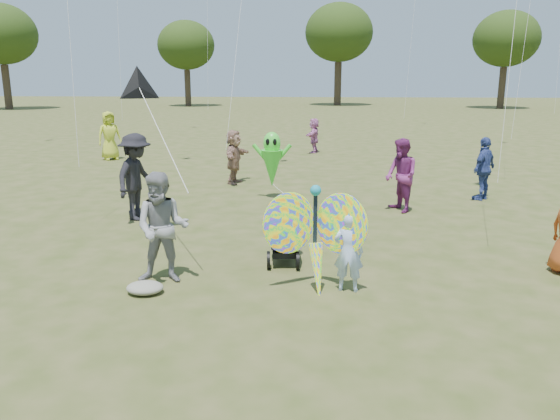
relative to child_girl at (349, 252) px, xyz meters
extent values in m
plane|color=#51592B|center=(-0.84, -1.03, -0.60)|extent=(160.00, 160.00, 0.00)
imported|color=#AEC7F6|center=(0.00, 0.00, 0.00)|extent=(0.47, 0.34, 1.20)
imported|color=gray|center=(-2.81, 0.15, 0.26)|extent=(0.88, 0.71, 1.72)
ellipsoid|color=gray|center=(-2.97, -0.34, -0.51)|extent=(0.54, 0.44, 0.17)
imported|color=black|center=(-4.48, 3.85, 0.36)|extent=(1.00, 1.38, 1.91)
imported|color=#304286|center=(3.72, 6.48, 0.21)|extent=(0.93, 0.97, 1.62)
imported|color=#9D7360|center=(-3.01, 8.20, 0.20)|extent=(0.74, 1.54, 1.59)
imported|color=#7B296B|center=(1.43, 5.02, 0.26)|extent=(0.92, 1.02, 1.72)
imported|color=gold|center=(-8.48, 12.54, 0.32)|extent=(1.06, 1.01, 1.83)
imported|color=#C16EAC|center=(-0.76, 15.11, 0.12)|extent=(0.68, 1.38, 1.43)
cube|color=black|center=(-1.03, 1.20, -0.05)|extent=(0.55, 0.90, 0.71)
cube|color=black|center=(-1.03, 1.20, -0.38)|extent=(0.49, 0.73, 0.10)
ellipsoid|color=black|center=(-1.03, 1.45, 0.28)|extent=(0.51, 0.45, 0.33)
cylinder|color=black|center=(-1.27, 0.85, -0.45)|extent=(0.08, 0.30, 0.30)
cylinder|color=black|center=(-0.79, 0.85, -0.45)|extent=(0.08, 0.30, 0.30)
cylinder|color=black|center=(-1.03, 1.65, -0.49)|extent=(0.07, 0.22, 0.22)
cylinder|color=black|center=(-1.03, 0.72, 0.38)|extent=(0.44, 0.08, 0.03)
cube|color=olive|center=(-1.03, 1.15, 0.36)|extent=(0.37, 0.32, 0.26)
ellipsoid|color=orange|center=(-0.88, 0.02, 0.41)|extent=(0.98, 0.71, 1.24)
ellipsoid|color=orange|center=(-0.12, 0.02, 0.41)|extent=(0.98, 0.71, 1.24)
cylinder|color=black|center=(-0.50, 0.04, 0.36)|extent=(0.06, 0.06, 1.00)
cone|color=orange|center=(-0.45, -0.13, -0.30)|extent=(0.36, 0.49, 0.93)
sphere|color=teal|center=(-0.50, 0.02, 0.91)|extent=(0.16, 0.16, 0.16)
cone|color=black|center=(-3.84, 2.50, 2.31)|extent=(0.89, 0.62, 0.81)
cylinder|color=silver|center=(-3.13, 1.37, 1.55)|extent=(1.44, 2.27, 1.53)
cone|color=#41E134|center=(-1.69, 6.16, 0.20)|extent=(0.56, 0.56, 0.95)
ellipsoid|color=#41E134|center=(-1.69, 6.16, 0.85)|extent=(0.44, 0.39, 0.57)
ellipsoid|color=black|center=(-1.78, 5.98, 0.90)|extent=(0.10, 0.05, 0.17)
ellipsoid|color=black|center=(-1.60, 5.98, 0.90)|extent=(0.10, 0.05, 0.17)
cylinder|color=#41E134|center=(-1.99, 6.16, 0.60)|extent=(0.43, 0.10, 0.49)
cylinder|color=#41E134|center=(-1.39, 6.16, 0.60)|extent=(0.43, 0.10, 0.49)
cylinder|color=silver|center=(-1.39, 5.96, -0.40)|extent=(0.61, 0.41, 0.41)
cylinder|color=#3A2D21|center=(-30.84, 43.97, 1.50)|extent=(0.70, 0.70, 4.20)
ellipsoid|color=#2B4214|center=(-30.84, 43.97, 6.40)|extent=(6.60, 6.60, 5.61)
cylinder|color=#3A2D21|center=(-14.84, 50.97, 1.29)|extent=(0.63, 0.63, 3.78)
ellipsoid|color=#2B4214|center=(-14.84, 50.97, 5.70)|extent=(5.94, 5.94, 5.05)
cylinder|color=#3A2D21|center=(1.16, 53.97, 1.71)|extent=(0.77, 0.77, 4.62)
ellipsoid|color=#2B4214|center=(1.16, 53.97, 7.10)|extent=(7.26, 7.26, 6.17)
cylinder|color=#3A2D21|center=(17.16, 48.97, 1.40)|extent=(0.66, 0.67, 3.99)
ellipsoid|color=#2B4214|center=(17.16, 48.97, 6.05)|extent=(6.27, 6.27, 5.33)
camera|label=1|loc=(-0.41, -7.66, 2.50)|focal=35.00mm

